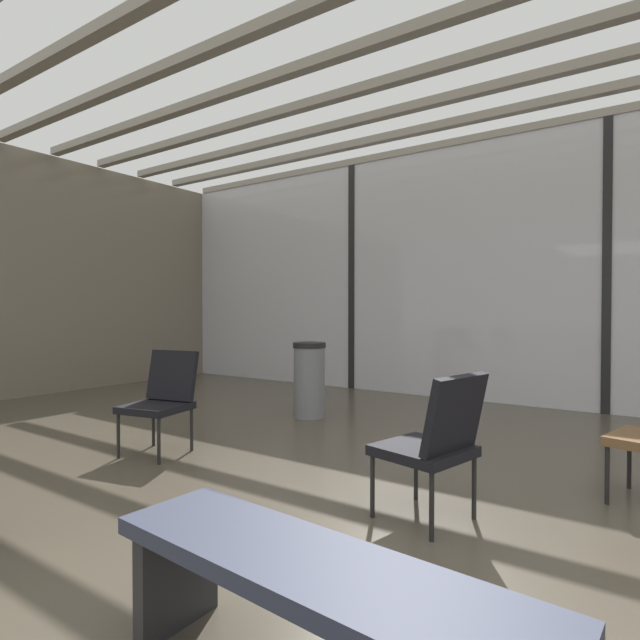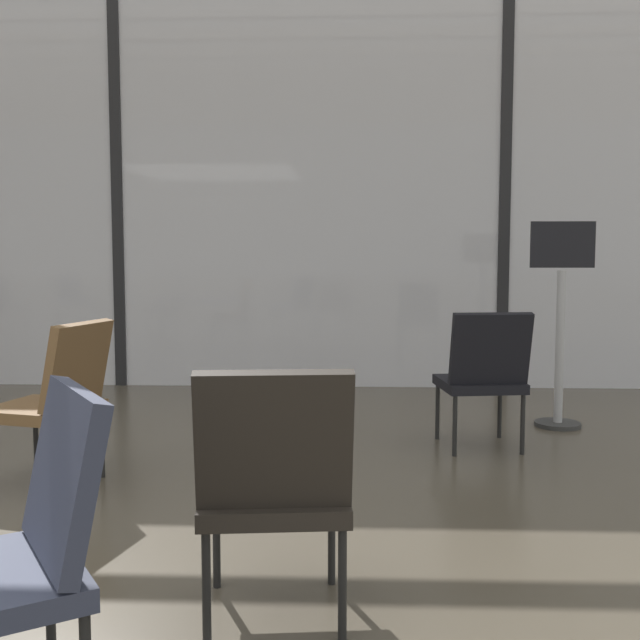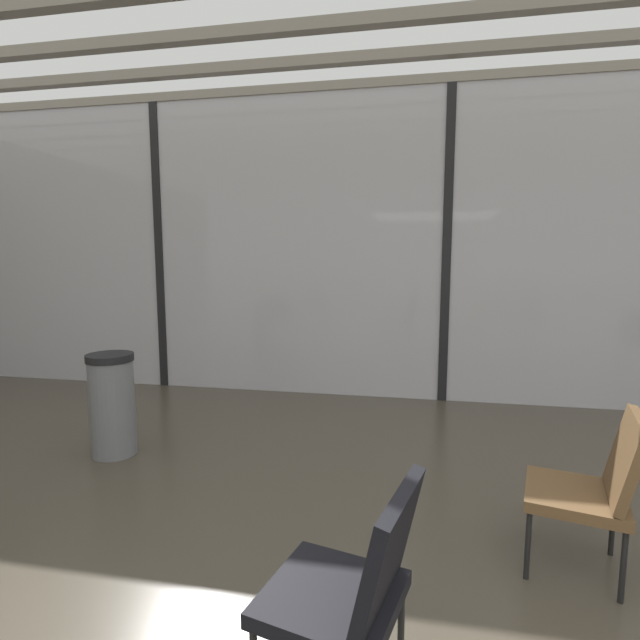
{
  "view_description": "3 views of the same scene",
  "coord_description": "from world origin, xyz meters",
  "px_view_note": "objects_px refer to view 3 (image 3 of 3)",
  "views": [
    {
      "loc": [
        0.54,
        -1.63,
        1.22
      ],
      "look_at": [
        -1.95,
        2.01,
        1.14
      ],
      "focal_mm": 28.1,
      "sensor_mm": 36.0,
      "label": 1
    },
    {
      "loc": [
        2.12,
        -1.65,
        1.21
      ],
      "look_at": [
        1.85,
        5.21,
        0.61
      ],
      "focal_mm": 42.08,
      "sensor_mm": 36.0,
      "label": 2
    },
    {
      "loc": [
        -0.34,
        -0.5,
        1.65
      ],
      "look_at": [
        -1.42,
        5.05,
        0.92
      ],
      "focal_mm": 27.33,
      "sensor_mm": 36.0,
      "label": 3
    }
  ],
  "objects_px": {
    "lounge_chair_1": "(595,482)",
    "lounge_chair_6": "(354,581)",
    "trash_bin": "(112,404)",
    "parked_airplane": "(444,244)"
  },
  "relations": [
    {
      "from": "lounge_chair_1",
      "to": "parked_airplane",
      "type": "bearing_deg",
      "value": -163.44
    },
    {
      "from": "trash_bin",
      "to": "lounge_chair_6",
      "type": "bearing_deg",
      "value": -40.22
    },
    {
      "from": "parked_airplane",
      "to": "trash_bin",
      "type": "relative_size",
      "value": 14.66
    },
    {
      "from": "trash_bin",
      "to": "lounge_chair_1",
      "type": "bearing_deg",
      "value": -14.97
    },
    {
      "from": "lounge_chair_1",
      "to": "trash_bin",
      "type": "xyz_separation_m",
      "value": [
        -3.4,
        0.91,
        -0.06
      ]
    },
    {
      "from": "parked_airplane",
      "to": "lounge_chair_1",
      "type": "relative_size",
      "value": 14.49
    },
    {
      "from": "lounge_chair_1",
      "to": "trash_bin",
      "type": "bearing_deg",
      "value": -91.05
    },
    {
      "from": "lounge_chair_1",
      "to": "trash_bin",
      "type": "height_order",
      "value": "lounge_chair_1"
    },
    {
      "from": "lounge_chair_6",
      "to": "parked_airplane",
      "type": "bearing_deg",
      "value": -171.35
    },
    {
      "from": "lounge_chair_1",
      "to": "lounge_chair_6",
      "type": "relative_size",
      "value": 1.0
    }
  ]
}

